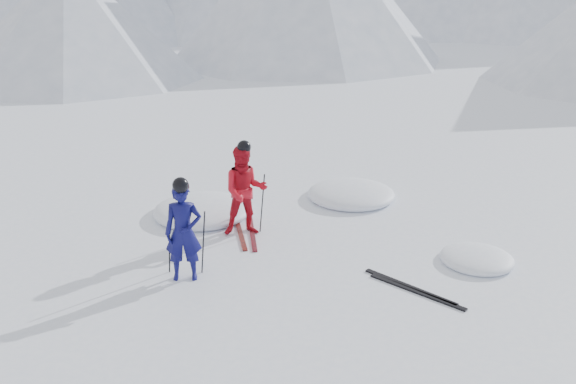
# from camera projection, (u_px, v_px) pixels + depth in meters

# --- Properties ---
(ground) EXTENTS (160.00, 160.00, 0.00)m
(ground) POSITION_uv_depth(u_px,v_px,m) (382.00, 266.00, 10.53)
(ground) COLOR white
(ground) RESTS_ON ground
(skier_blue) EXTENTS (0.67, 0.51, 1.65)m
(skier_blue) POSITION_uv_depth(u_px,v_px,m) (183.00, 232.00, 9.82)
(skier_blue) COLOR #0D0D4F
(skier_blue) RESTS_ON ground
(skier_red) EXTENTS (1.00, 0.87, 1.76)m
(skier_red) POSITION_uv_depth(u_px,v_px,m) (245.00, 191.00, 11.54)
(skier_red) COLOR red
(skier_red) RESTS_ON ground
(pole_blue_left) EXTENTS (0.11, 0.08, 1.10)m
(pole_blue_left) POSITION_uv_depth(u_px,v_px,m) (169.00, 243.00, 10.09)
(pole_blue_left) COLOR black
(pole_blue_left) RESTS_ON ground
(pole_blue_right) EXTENTS (0.11, 0.07, 1.10)m
(pole_blue_right) POSITION_uv_depth(u_px,v_px,m) (203.00, 242.00, 10.12)
(pole_blue_right) COLOR black
(pole_blue_right) RESTS_ON ground
(pole_red_left) EXTENTS (0.12, 0.09, 1.17)m
(pole_red_left) POSITION_uv_depth(u_px,v_px,m) (233.00, 200.00, 11.91)
(pole_red_left) COLOR black
(pole_red_left) RESTS_ON ground
(pole_red_right) EXTENTS (0.12, 0.08, 1.17)m
(pole_red_right) POSITION_uv_depth(u_px,v_px,m) (262.00, 203.00, 11.75)
(pole_red_right) COLOR black
(pole_red_right) RESTS_ON ground
(ski_worn_left) EXTENTS (0.60, 1.65, 0.03)m
(ski_worn_left) POSITION_uv_depth(u_px,v_px,m) (240.00, 232.00, 11.85)
(ski_worn_left) COLOR black
(ski_worn_left) RESTS_ON ground
(ski_worn_right) EXTENTS (0.49, 1.67, 0.03)m
(ski_worn_right) POSITION_uv_depth(u_px,v_px,m) (252.00, 233.00, 11.82)
(ski_worn_right) COLOR black
(ski_worn_right) RESTS_ON ground
(ski_loose_a) EXTENTS (1.42, 1.08, 0.03)m
(ski_loose_a) POSITION_uv_depth(u_px,v_px,m) (410.00, 287.00, 9.79)
(ski_loose_a) COLOR black
(ski_loose_a) RESTS_ON ground
(ski_loose_b) EXTENTS (1.45, 1.04, 0.03)m
(ski_loose_b) POSITION_uv_depth(u_px,v_px,m) (417.00, 292.00, 9.64)
(ski_loose_b) COLOR black
(ski_loose_b) RESTS_ON ground
(snow_lumps) EXTENTS (6.99, 4.58, 0.45)m
(snow_lumps) POSITION_uv_depth(u_px,v_px,m) (295.00, 212.00, 12.90)
(snow_lumps) COLOR white
(snow_lumps) RESTS_ON ground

